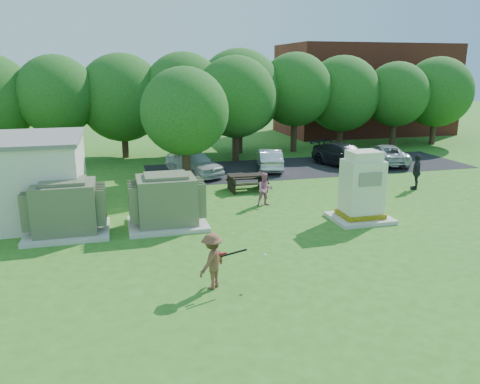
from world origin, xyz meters
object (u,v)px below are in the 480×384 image
object	(u,v)px
picnic_table	(247,180)
person_walking_right	(416,172)
generator_cabinet	(362,190)
batter	(212,261)
car_silver_b	(384,154)
car_white	(194,163)
transformer_right	(167,202)
transformer_left	(66,209)
car_silver_a	(270,159)
car_dark	(345,155)
person_at_picnic	(265,189)

from	to	relation	value
picnic_table	person_walking_right	distance (m)	8.55
generator_cabinet	batter	world-z (taller)	generator_cabinet
picnic_table	car_silver_b	size ratio (longest dim) A/B	0.42
car_white	car_silver_b	world-z (taller)	car_white
transformer_right	picnic_table	bearing A→B (deg)	44.75
transformer_left	person_walking_right	size ratio (longest dim) A/B	1.67
transformer_left	generator_cabinet	bearing A→B (deg)	-6.51
transformer_right	picnic_table	size ratio (longest dim) A/B	1.58
car_silver_a	car_dark	world-z (taller)	car_dark
person_at_picnic	car_silver_b	distance (m)	12.41
transformer_left	car_dark	world-z (taller)	transformer_left
person_walking_right	generator_cabinet	bearing A→B (deg)	-20.67
batter	car_silver_b	distance (m)	20.13
person_at_picnic	car_silver_b	world-z (taller)	person_at_picnic
picnic_table	batter	size ratio (longest dim) A/B	1.18
car_silver_a	car_dark	size ratio (longest dim) A/B	0.79
transformer_left	car_dark	xyz separation A→B (m)	(15.63, 8.50, -0.27)
person_walking_right	car_white	bearing A→B (deg)	-86.87
car_dark	car_silver_a	bearing A→B (deg)	158.84
car_white	car_silver_b	xyz separation A→B (m)	(12.32, 0.18, -0.10)
person_at_picnic	person_walking_right	distance (m)	8.32
transformer_right	person_walking_right	world-z (taller)	transformer_right
batter	person_walking_right	distance (m)	14.64
car_silver_a	car_silver_b	bearing A→B (deg)	-168.18
person_at_picnic	car_white	bearing A→B (deg)	108.73
generator_cabinet	person_at_picnic	xyz separation A→B (m)	(-3.11, 2.94, -0.49)
person_walking_right	car_silver_b	xyz separation A→B (m)	(1.98, 6.17, -0.27)
generator_cabinet	car_dark	bearing A→B (deg)	66.29
person_at_picnic	person_walking_right	xyz separation A→B (m)	(8.27, 0.83, 0.15)
person_walking_right	car_dark	world-z (taller)	person_walking_right
picnic_table	batter	bearing A→B (deg)	-110.80
batter	person_at_picnic	world-z (taller)	batter
person_at_picnic	picnic_table	bearing A→B (deg)	92.64
transformer_left	batter	distance (m)	7.15
generator_cabinet	car_silver_a	xyz separation A→B (m)	(-0.52, 10.12, -0.61)
generator_cabinet	person_walking_right	bearing A→B (deg)	36.13
batter	car_dark	bearing A→B (deg)	-173.29
batter	car_dark	distance (m)	18.13
car_dark	picnic_table	bearing A→B (deg)	-168.68
transformer_right	person_at_picnic	bearing A→B (deg)	20.04
car_white	car_silver_a	bearing A→B (deg)	-18.87
generator_cabinet	picnic_table	xyz separation A→B (m)	(-3.15, 5.73, -0.74)
car_white	car_dark	bearing A→B (deg)	-23.13
person_walking_right	car_silver_a	distance (m)	8.53
car_white	car_silver_a	xyz separation A→B (m)	(4.65, 0.37, -0.09)
transformer_left	person_at_picnic	xyz separation A→B (m)	(8.22, 1.65, -0.22)
car_silver_a	car_silver_b	xyz separation A→B (m)	(7.67, -0.18, -0.00)
transformer_right	person_walking_right	distance (m)	13.03
person_walking_right	car_dark	xyz separation A→B (m)	(-0.86, 6.03, -0.20)
batter	person_walking_right	bearing A→B (deg)	169.10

